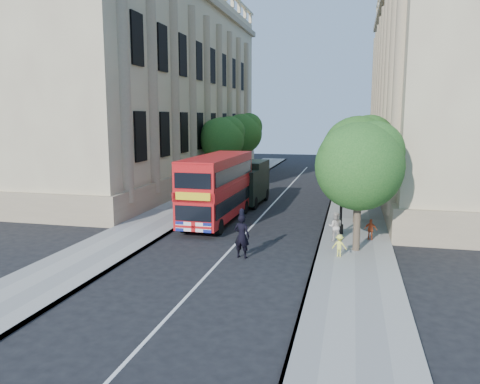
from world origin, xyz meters
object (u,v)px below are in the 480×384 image
Objects in this scene: police_constable at (242,236)px; woman_pedestrian at (335,227)px; box_van at (247,184)px; double_decker_bus at (217,187)px; lamp_post at (342,189)px.

police_constable is 5.27m from woman_pedestrian.
box_van is at bearing -54.88° from woman_pedestrian.
police_constable is at bearing -64.36° from double_decker_bus.
police_constable is (3.07, -6.65, -1.16)m from double_decker_bus.
lamp_post is 0.61× the size of double_decker_bus.
police_constable is at bearing 40.94° from woman_pedestrian.
box_van is 11.37m from woman_pedestrian.
lamp_post is 3.55× the size of woman_pedestrian.
double_decker_bus is 6.12m from box_van.
box_van is at bearing -68.88° from police_constable.
police_constable is at bearing -129.91° from lamp_post.
woman_pedestrian is (6.58, -9.24, -0.65)m from box_van.
double_decker_bus is 4.28× the size of police_constable.
double_decker_bus is at bearing 167.19° from lamp_post.
lamp_post is 6.69m from police_constable.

